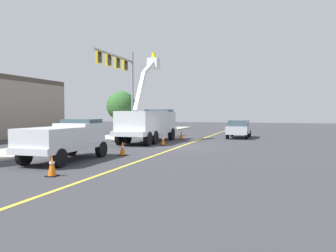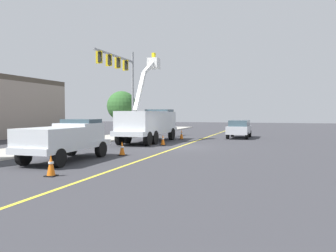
% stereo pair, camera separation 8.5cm
% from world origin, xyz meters
% --- Properties ---
extents(ground, '(120.00, 120.00, 0.00)m').
position_xyz_m(ground, '(0.00, 0.00, 0.00)').
color(ground, '#38383D').
extents(sidewalk_far_side, '(60.01, 3.85, 0.12)m').
position_xyz_m(sidewalk_far_side, '(0.03, 8.32, 0.06)').
color(sidewalk_far_side, '#B2ADA3').
rests_on(sidewalk_far_side, ground).
extents(lane_centre_stripe, '(50.00, 0.37, 0.01)m').
position_xyz_m(lane_centre_stripe, '(0.00, 0.00, 0.00)').
color(lane_centre_stripe, yellow).
rests_on(lane_centre_stripe, ground).
extents(utility_bucket_truck, '(8.21, 2.62, 7.51)m').
position_xyz_m(utility_bucket_truck, '(2.83, 3.46, 1.62)').
color(utility_bucket_truck, silver).
rests_on(utility_bucket_truck, ground).
extents(service_pickup_truck, '(5.61, 2.21, 2.06)m').
position_xyz_m(service_pickup_truck, '(-8.49, 3.50, 1.12)').
color(service_pickup_truck, silver).
rests_on(service_pickup_truck, ground).
extents(passing_minivan, '(4.81, 1.97, 1.69)m').
position_xyz_m(passing_minivan, '(9.71, -3.10, 0.97)').
color(passing_minivan, silver).
rests_on(passing_minivan, ground).
extents(traffic_cone_leading, '(0.40, 0.40, 0.83)m').
position_xyz_m(traffic_cone_leading, '(-12.15, 1.56, 0.41)').
color(traffic_cone_leading, black).
rests_on(traffic_cone_leading, ground).
extents(traffic_cone_mid_front, '(0.40, 0.40, 0.78)m').
position_xyz_m(traffic_cone_mid_front, '(-5.66, 1.74, 0.38)').
color(traffic_cone_mid_front, black).
rests_on(traffic_cone_mid_front, ground).
extents(traffic_cone_mid_rear, '(0.40, 0.40, 0.80)m').
position_xyz_m(traffic_cone_mid_rear, '(0.62, 1.46, 0.39)').
color(traffic_cone_mid_rear, black).
rests_on(traffic_cone_mid_rear, ground).
extents(traffic_cone_trailing, '(0.40, 0.40, 0.87)m').
position_xyz_m(traffic_cone_trailing, '(6.40, 1.67, 0.43)').
color(traffic_cone_trailing, black).
rests_on(traffic_cone_trailing, ground).
extents(traffic_signal_mast, '(7.53, 0.58, 8.44)m').
position_xyz_m(traffic_signal_mast, '(5.79, 7.27, 5.99)').
color(traffic_signal_mast, gray).
rests_on(traffic_signal_mast, ground).
extents(street_tree_right, '(3.17, 3.17, 4.72)m').
position_xyz_m(street_tree_right, '(10.18, 9.42, 3.12)').
color(street_tree_right, brown).
rests_on(street_tree_right, ground).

